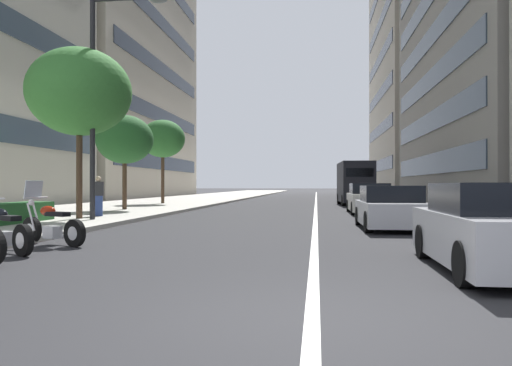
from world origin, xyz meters
name	(u,v)px	position (x,y,z in m)	size (l,w,h in m)	color
ground_plane	(312,325)	(0.00, 0.00, 0.00)	(400.00, 400.00, 0.00)	#262628
sidewalk_right_plaza	(160,203)	(30.00, 10.99, 0.07)	(160.00, 9.09, 0.15)	#B2ADA3
lane_centre_stripe	(316,202)	(35.00, 0.00, 0.00)	(110.00, 0.16, 0.01)	silver
motorcycle_second_in_row	(3,233)	(4.50, 6.14, 0.41)	(1.22, 1.88, 1.09)	black
motorcycle_under_tarp	(51,226)	(5.95, 5.93, 0.43)	(1.07, 1.99, 1.46)	black
car_lead_in_lane	(498,230)	(3.39, -2.86, 0.66)	(4.12, 1.95, 1.39)	#B7B7BC
car_approaching_light	(391,209)	(11.14, -2.33, 0.62)	(4.26, 1.94, 1.34)	#B7B7BC
car_far_down_avenue	(369,199)	(19.76, -2.54, 0.67)	(4.70, 1.95, 1.44)	beige
delivery_van_ahead	(355,182)	(30.19, -2.65, 1.54)	(5.45, 2.28, 2.90)	black
street_lamp_with_banners	(104,84)	(12.04, 7.33, 4.88)	(1.26, 2.78, 7.78)	#232326
street_tree_mid_sidewalk	(79,92)	(12.47, 8.45, 4.70)	(3.71, 3.71, 6.14)	#473323
street_tree_near_plaza_corner	(125,140)	(19.24, 9.40, 3.60)	(2.83, 2.83, 4.66)	#473323
street_tree_far_plaza	(163,139)	(27.75, 10.09, 4.41)	(2.94, 2.94, 5.53)	#473323
pedestrian_on_plaza	(98,196)	(13.89, 8.36, 0.92)	(0.39, 0.47, 1.55)	#33478C
office_tower_far_left_down_avenue	(453,9)	(64.68, -17.97, 24.69)	(26.96, 19.16, 49.37)	beige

